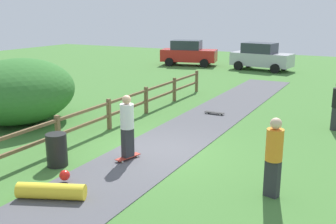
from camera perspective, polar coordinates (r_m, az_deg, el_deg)
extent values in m
plane|color=#427533|center=(12.03, -1.83, -5.64)|extent=(60.00, 60.00, 0.00)
cube|color=#515156|center=(12.03, -1.83, -5.60)|extent=(2.40, 28.00, 0.02)
cube|color=brown|center=(12.36, -15.43, -2.94)|extent=(0.12, 0.12, 1.10)
cube|color=brown|center=(14.26, -8.43, -0.30)|extent=(0.12, 0.12, 1.10)
cube|color=brown|center=(16.34, -3.14, 1.70)|extent=(0.12, 0.12, 1.10)
cube|color=brown|center=(18.55, 0.92, 3.23)|extent=(0.12, 0.12, 1.10)
cube|color=brown|center=(20.84, 4.11, 4.41)|extent=(0.12, 0.12, 1.10)
cube|color=brown|center=(13.29, -11.66, -1.73)|extent=(0.08, 18.00, 0.09)
cube|color=brown|center=(13.18, -11.76, 0.15)|extent=(0.08, 18.00, 0.09)
ellipsoid|color=#33702D|center=(15.82, -20.43, 2.83)|extent=(3.69, 4.43, 2.41)
cylinder|color=black|center=(11.22, -15.60, -5.23)|extent=(0.56, 0.56, 0.90)
cube|color=#B23326|center=(11.39, -5.73, -6.39)|extent=(0.40, 0.82, 0.02)
cylinder|color=silver|center=(11.63, -4.95, -6.14)|extent=(0.04, 0.07, 0.06)
cylinder|color=silver|center=(11.53, -4.43, -6.32)|extent=(0.04, 0.07, 0.06)
cylinder|color=silver|center=(11.28, -7.04, -6.85)|extent=(0.04, 0.07, 0.06)
cylinder|color=silver|center=(11.18, -6.54, -7.05)|extent=(0.04, 0.07, 0.06)
cube|color=#2D2D33|center=(11.24, -5.78, -4.36)|extent=(0.27, 0.36, 0.83)
cylinder|color=white|center=(11.03, -5.88, -0.62)|extent=(0.46, 0.46, 0.69)
sphere|color=tan|center=(10.92, -5.94, 1.77)|extent=(0.25, 0.25, 0.25)
cylinder|color=yellow|center=(9.41, -16.35, -10.80)|extent=(1.56, 0.92, 0.36)
sphere|color=red|center=(10.16, -14.55, -8.74)|extent=(0.26, 0.26, 0.26)
cube|color=black|center=(16.29, 6.64, -0.07)|extent=(0.80, 0.20, 0.02)
cylinder|color=silver|center=(16.28, 7.65, -0.27)|extent=(0.06, 0.03, 0.06)
cylinder|color=silver|center=(16.14, 7.46, -0.39)|extent=(0.06, 0.03, 0.06)
cylinder|color=silver|center=(16.47, 5.82, -0.04)|extent=(0.06, 0.03, 0.06)
cylinder|color=silver|center=(16.34, 5.62, -0.16)|extent=(0.06, 0.03, 0.06)
cube|color=#2D2D33|center=(15.27, 22.86, -0.87)|extent=(0.32, 0.38, 0.81)
cube|color=#2D2D33|center=(9.39, 14.66, -9.15)|extent=(0.36, 0.28, 0.87)
cylinder|color=orange|center=(9.12, 14.97, -4.57)|extent=(0.47, 0.47, 0.72)
sphere|color=beige|center=(8.97, 15.17, -1.60)|extent=(0.26, 0.26, 0.26)
cube|color=red|center=(31.14, 3.01, 8.08)|extent=(4.47, 2.60, 0.90)
cube|color=#2D333D|center=(31.10, 2.67, 9.56)|extent=(2.49, 2.01, 0.70)
cylinder|color=black|center=(31.81, 5.73, 7.34)|extent=(0.68, 0.38, 0.64)
cylinder|color=black|center=(30.08, 5.19, 6.96)|extent=(0.68, 0.38, 0.64)
cylinder|color=black|center=(32.34, 0.96, 7.52)|extent=(0.68, 0.38, 0.64)
cylinder|color=black|center=(30.64, 0.17, 7.15)|extent=(0.68, 0.38, 0.64)
cube|color=#B7B7BC|center=(29.25, 13.22, 7.33)|extent=(4.39, 2.26, 0.90)
cube|color=#2D333D|center=(29.24, 12.95, 8.92)|extent=(2.39, 1.85, 0.70)
cylinder|color=black|center=(29.64, 16.25, 6.35)|extent=(0.67, 0.32, 0.64)
cylinder|color=black|center=(28.00, 15.04, 6.00)|extent=(0.67, 0.32, 0.64)
cylinder|color=black|center=(30.63, 11.47, 6.87)|extent=(0.67, 0.32, 0.64)
cylinder|color=black|center=(29.04, 10.03, 6.55)|extent=(0.67, 0.32, 0.64)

